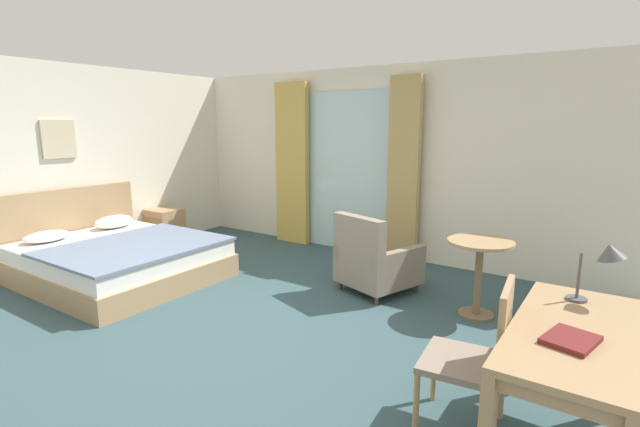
{
  "coord_description": "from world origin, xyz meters",
  "views": [
    {
      "loc": [
        2.9,
        -2.76,
        1.83
      ],
      "look_at": [
        0.64,
        0.55,
        1.03
      ],
      "focal_mm": 25.68,
      "sensor_mm": 36.0,
      "label": 1
    }
  ],
  "objects_px": {
    "nightstand": "(165,227)",
    "armchair_by_window": "(375,262)",
    "desk_chair": "(480,352)",
    "closed_book": "(571,340)",
    "framed_picture": "(59,139)",
    "bed": "(116,258)",
    "round_cafe_table": "(479,261)",
    "writing_desk": "(573,345)",
    "desk_lamp": "(606,257)"
  },
  "relations": [
    {
      "from": "bed",
      "to": "closed_book",
      "type": "height_order",
      "value": "bed"
    },
    {
      "from": "closed_book",
      "to": "framed_picture",
      "type": "xyz_separation_m",
      "value": [
        -5.86,
        0.54,
        0.85
      ]
    },
    {
      "from": "nightstand",
      "to": "round_cafe_table",
      "type": "bearing_deg",
      "value": -0.04
    },
    {
      "from": "armchair_by_window",
      "to": "desk_lamp",
      "type": "bearing_deg",
      "value": -29.73
    },
    {
      "from": "desk_chair",
      "to": "desk_lamp",
      "type": "distance_m",
      "value": 0.93
    },
    {
      "from": "nightstand",
      "to": "armchair_by_window",
      "type": "xyz_separation_m",
      "value": [
        3.58,
        0.01,
        0.06
      ]
    },
    {
      "from": "desk_chair",
      "to": "armchair_by_window",
      "type": "distance_m",
      "value": 2.37
    },
    {
      "from": "desk_lamp",
      "to": "closed_book",
      "type": "xyz_separation_m",
      "value": [
        -0.09,
        -0.66,
        -0.28
      ]
    },
    {
      "from": "bed",
      "to": "desk_chair",
      "type": "distance_m",
      "value": 4.38
    },
    {
      "from": "framed_picture",
      "to": "writing_desk",
      "type": "bearing_deg",
      "value": -3.46
    },
    {
      "from": "bed",
      "to": "armchair_by_window",
      "type": "bearing_deg",
      "value": 25.89
    },
    {
      "from": "desk_lamp",
      "to": "bed",
      "type": "bearing_deg",
      "value": -178.66
    },
    {
      "from": "nightstand",
      "to": "desk_lamp",
      "type": "distance_m",
      "value": 5.91
    },
    {
      "from": "bed",
      "to": "writing_desk",
      "type": "xyz_separation_m",
      "value": [
        4.82,
        -0.36,
        0.42
      ]
    },
    {
      "from": "round_cafe_table",
      "to": "bed",
      "type": "bearing_deg",
      "value": -161.14
    },
    {
      "from": "nightstand",
      "to": "round_cafe_table",
      "type": "height_order",
      "value": "round_cafe_table"
    },
    {
      "from": "bed",
      "to": "closed_book",
      "type": "bearing_deg",
      "value": -6.44
    },
    {
      "from": "writing_desk",
      "to": "framed_picture",
      "type": "relative_size",
      "value": 2.82
    },
    {
      "from": "round_cafe_table",
      "to": "framed_picture",
      "type": "xyz_separation_m",
      "value": [
        -4.92,
        -1.32,
        1.09
      ]
    },
    {
      "from": "writing_desk",
      "to": "desk_chair",
      "type": "distance_m",
      "value": 0.49
    },
    {
      "from": "armchair_by_window",
      "to": "round_cafe_table",
      "type": "bearing_deg",
      "value": -0.83
    },
    {
      "from": "bed",
      "to": "nightstand",
      "type": "distance_m",
      "value": 1.56
    },
    {
      "from": "writing_desk",
      "to": "desk_chair",
      "type": "relative_size",
      "value": 1.42
    },
    {
      "from": "framed_picture",
      "to": "closed_book",
      "type": "bearing_deg",
      "value": -5.29
    },
    {
      "from": "framed_picture",
      "to": "armchair_by_window",
      "type": "bearing_deg",
      "value": 19.4
    },
    {
      "from": "desk_chair",
      "to": "armchair_by_window",
      "type": "height_order",
      "value": "desk_chair"
    },
    {
      "from": "nightstand",
      "to": "framed_picture",
      "type": "bearing_deg",
      "value": -99.61
    },
    {
      "from": "bed",
      "to": "closed_book",
      "type": "xyz_separation_m",
      "value": [
        4.82,
        -0.54,
        0.53
      ]
    },
    {
      "from": "desk_lamp",
      "to": "framed_picture",
      "type": "xyz_separation_m",
      "value": [
        -5.95,
        -0.12,
        0.57
      ]
    },
    {
      "from": "bed",
      "to": "round_cafe_table",
      "type": "relative_size",
      "value": 2.93
    },
    {
      "from": "writing_desk",
      "to": "armchair_by_window",
      "type": "bearing_deg",
      "value": 140.49
    },
    {
      "from": "round_cafe_table",
      "to": "framed_picture",
      "type": "distance_m",
      "value": 5.21
    },
    {
      "from": "round_cafe_table",
      "to": "desk_chair",
      "type": "bearing_deg",
      "value": -74.48
    },
    {
      "from": "desk_chair",
      "to": "closed_book",
      "type": "relative_size",
      "value": 3.53
    },
    {
      "from": "desk_chair",
      "to": "closed_book",
      "type": "distance_m",
      "value": 0.55
    },
    {
      "from": "nightstand",
      "to": "writing_desk",
      "type": "distance_m",
      "value": 5.9
    },
    {
      "from": "bed",
      "to": "desk_lamp",
      "type": "bearing_deg",
      "value": 1.34
    },
    {
      "from": "closed_book",
      "to": "desk_lamp",
      "type": "bearing_deg",
      "value": 95.75
    },
    {
      "from": "nightstand",
      "to": "armchair_by_window",
      "type": "distance_m",
      "value": 3.58
    },
    {
      "from": "nightstand",
      "to": "closed_book",
      "type": "relative_size",
      "value": 2.05
    },
    {
      "from": "writing_desk",
      "to": "bed",
      "type": "bearing_deg",
      "value": 175.78
    },
    {
      "from": "framed_picture",
      "to": "round_cafe_table",
      "type": "bearing_deg",
      "value": 15.07
    },
    {
      "from": "closed_book",
      "to": "writing_desk",
      "type": "bearing_deg",
      "value": 103.09
    },
    {
      "from": "bed",
      "to": "nightstand",
      "type": "xyz_separation_m",
      "value": [
        -0.82,
        1.33,
        0.02
      ]
    },
    {
      "from": "nightstand",
      "to": "desk_lamp",
      "type": "xyz_separation_m",
      "value": [
        5.73,
        -1.21,
        0.78
      ]
    },
    {
      "from": "writing_desk",
      "to": "round_cafe_table",
      "type": "height_order",
      "value": "writing_desk"
    },
    {
      "from": "closed_book",
      "to": "desk_chair",
      "type": "bearing_deg",
      "value": 177.37
    },
    {
      "from": "nightstand",
      "to": "round_cafe_table",
      "type": "relative_size",
      "value": 0.74
    },
    {
      "from": "framed_picture",
      "to": "nightstand",
      "type": "bearing_deg",
      "value": 80.39
    },
    {
      "from": "desk_chair",
      "to": "closed_book",
      "type": "bearing_deg",
      "value": -16.19
    }
  ]
}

